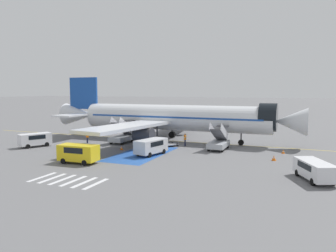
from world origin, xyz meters
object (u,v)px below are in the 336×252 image
object	(u,v)px
boarding_stairs_forward	(219,142)
service_van_1	(151,145)
fuel_tanker	(176,116)
boarding_stairs_aft	(122,136)
baggage_cart	(169,145)
service_van_3	(35,139)
service_van_2	(315,169)
ground_crew_0	(185,139)
traffic_cone_1	(274,158)
traffic_cone_2	(122,148)
service_van_0	(78,152)
ground_crew_1	(87,136)
traffic_cone_0	(283,152)
airliner	(170,118)

from	to	relation	value
boarding_stairs_forward	service_van_1	size ratio (longest dim) A/B	1.05
service_van_1	fuel_tanker	bearing A→B (deg)	-60.39
boarding_stairs_aft	baggage_cart	size ratio (longest dim) A/B	1.75
service_van_3	service_van_2	bearing A→B (deg)	19.14
boarding_stairs_forward	ground_crew_0	bearing A→B (deg)	170.23
boarding_stairs_aft	fuel_tanker	world-z (taller)	boarding_stairs_aft
traffic_cone_1	traffic_cone_2	xyz separation A→B (m)	(-19.76, -0.81, -0.02)
service_van_0	baggage_cart	xyz separation A→B (m)	(5.22, 13.92, -0.99)
service_van_0	ground_crew_0	size ratio (longest dim) A/B	2.40
service_van_3	ground_crew_0	bearing A→B (deg)	49.64
ground_crew_1	traffic_cone_1	world-z (taller)	ground_crew_1
boarding_stairs_aft	traffic_cone_2	xyz separation A→B (m)	(3.02, -5.37, -0.74)
boarding_stairs_aft	service_van_2	bearing A→B (deg)	-24.07
boarding_stairs_aft	traffic_cone_0	world-z (taller)	boarding_stairs_aft
traffic_cone_2	ground_crew_1	bearing A→B (deg)	159.07
service_van_2	traffic_cone_0	world-z (taller)	service_van_2
ground_crew_0	traffic_cone_2	bearing A→B (deg)	133.68
service_van_0	traffic_cone_1	size ratio (longest dim) A/B	7.71
service_van_2	service_van_3	xyz separation A→B (m)	(-36.57, 3.98, 0.09)
service_van_1	ground_crew_1	size ratio (longest dim) A/B	2.73
boarding_stairs_aft	fuel_tanker	bearing A→B (deg)	94.53
fuel_tanker	service_van_0	bearing A→B (deg)	-88.44
ground_crew_0	ground_crew_1	world-z (taller)	ground_crew_0
airliner	boarding_stairs_forward	distance (m)	10.43
boarding_stairs_aft	service_van_3	xyz separation A→B (m)	(-9.72, -7.99, 0.15)
airliner	fuel_tanker	xyz separation A→B (m)	(-8.51, 24.57, -1.86)
traffic_cone_0	boarding_stairs_forward	bearing A→B (deg)	-177.84
boarding_stairs_forward	service_van_3	bearing A→B (deg)	-162.21
service_van_3	baggage_cart	world-z (taller)	service_van_3
baggage_cart	traffic_cone_2	bearing A→B (deg)	-99.40
service_van_2	service_van_3	distance (m)	36.78
ground_crew_0	traffic_cone_0	world-z (taller)	ground_crew_0
service_van_1	ground_crew_1	xyz separation A→B (m)	(-12.96, 4.52, -0.13)
baggage_cart	traffic_cone_1	world-z (taller)	baggage_cart
service_van_2	baggage_cart	distance (m)	22.23
airliner	service_van_0	distance (m)	19.31
airliner	baggage_cart	xyz separation A→B (m)	(1.73, -4.90, -3.48)
service_van_0	baggage_cart	bearing A→B (deg)	156.74
boarding_stairs_forward	baggage_cart	size ratio (longest dim) A/B	1.75
ground_crew_0	traffic_cone_0	bearing A→B (deg)	-90.75
service_van_1	traffic_cone_2	size ratio (longest dim) A/B	9.19
boarding_stairs_forward	baggage_cart	xyz separation A→B (m)	(-7.23, -0.35, -0.72)
traffic_cone_1	service_van_1	bearing A→B (deg)	-170.86
traffic_cone_2	boarding_stairs_forward	bearing A→B (deg)	23.91
airliner	service_van_0	size ratio (longest dim) A/B	9.06
airliner	service_van_0	xyz separation A→B (m)	(-3.49, -18.83, -2.49)
boarding_stairs_forward	traffic_cone_0	world-z (taller)	boarding_stairs_forward
service_van_3	traffic_cone_0	world-z (taller)	service_van_3
boarding_stairs_forward	traffic_cone_1	distance (m)	8.92
service_van_2	service_van_3	world-z (taller)	service_van_3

